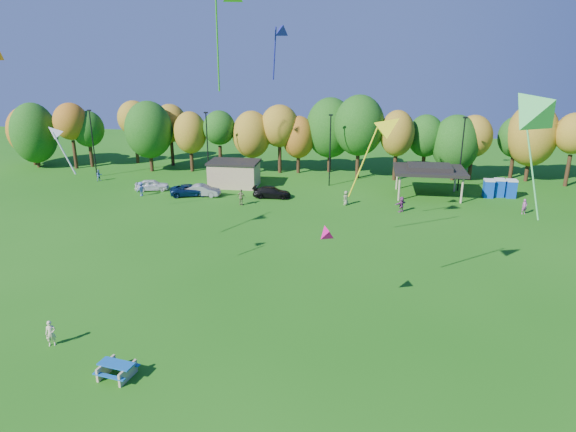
# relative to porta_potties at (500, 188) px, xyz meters

# --- Properties ---
(ground) EXTENTS (160.00, 160.00, 0.00)m
(ground) POSITION_rel_porta_potties_xyz_m (-22.35, -37.71, -1.10)
(ground) COLOR #19600F
(ground) RESTS_ON ground
(tree_line) EXTENTS (93.57, 10.55, 11.15)m
(tree_line) POSITION_rel_porta_potties_xyz_m (-23.37, 7.81, 4.82)
(tree_line) COLOR black
(tree_line) RESTS_ON ground
(lamp_posts) EXTENTS (64.50, 0.25, 9.09)m
(lamp_posts) POSITION_rel_porta_potties_xyz_m (-20.35, 2.29, 3.80)
(lamp_posts) COLOR black
(lamp_posts) RESTS_ON ground
(utility_building) EXTENTS (6.30, 4.30, 3.25)m
(utility_building) POSITION_rel_porta_potties_xyz_m (-32.35, 0.29, 0.54)
(utility_building) COLOR tan
(utility_building) RESTS_ON ground
(pavilion) EXTENTS (8.20, 6.20, 3.77)m
(pavilion) POSITION_rel_porta_potties_xyz_m (-8.35, -0.71, 2.13)
(pavilion) COLOR tan
(pavilion) RESTS_ON ground
(porta_potties) EXTENTS (3.75, 1.64, 2.18)m
(porta_potties) POSITION_rel_porta_potties_xyz_m (0.00, 0.00, 0.00)
(porta_potties) COLOR #0D42B4
(porta_potties) RESTS_ON ground
(picnic_table) EXTENTS (2.19, 1.92, 0.84)m
(picnic_table) POSITION_rel_porta_potties_xyz_m (-28.72, -39.67, -0.61)
(picnic_table) COLOR tan
(picnic_table) RESTS_ON ground
(kite_flyer) EXTENTS (0.70, 0.60, 1.62)m
(kite_flyer) POSITION_rel_porta_potties_xyz_m (-34.01, -37.35, -0.29)
(kite_flyer) COLOR beige
(kite_flyer) RESTS_ON ground
(car_a) EXTENTS (4.37, 2.66, 1.39)m
(car_a) POSITION_rel_porta_potties_xyz_m (-41.94, -3.35, -0.40)
(car_a) COLOR white
(car_a) RESTS_ON ground
(car_b) EXTENTS (4.19, 1.54, 1.37)m
(car_b) POSITION_rel_porta_potties_xyz_m (-34.93, -4.79, -0.41)
(car_b) COLOR gray
(car_b) RESTS_ON ground
(car_c) EXTENTS (5.28, 3.59, 1.34)m
(car_c) POSITION_rel_porta_potties_xyz_m (-36.44, -4.83, -0.43)
(car_c) COLOR #0B2044
(car_c) RESTS_ON ground
(car_d) EXTENTS (4.55, 1.97, 1.30)m
(car_d) POSITION_rel_porta_potties_xyz_m (-26.64, -4.26, -0.45)
(car_d) COLOR black
(car_d) RESTS_ON ground
(far_person_0) EXTENTS (0.93, 0.95, 1.54)m
(far_person_0) POSITION_rel_porta_potties_xyz_m (-50.76, 0.05, -0.33)
(far_person_0) COLOR #4E73AB
(far_person_0) RESTS_ON ground
(far_person_1) EXTENTS (1.47, 1.47, 1.70)m
(far_person_1) POSITION_rel_porta_potties_xyz_m (-11.82, -7.55, -0.25)
(far_person_1) COLOR #8D3B80
(far_person_1) RESTS_ON ground
(far_person_2) EXTENTS (0.70, 0.57, 1.65)m
(far_person_2) POSITION_rel_porta_potties_xyz_m (1.14, -6.35, -0.27)
(far_person_2) COLOR #A54D8C
(far_person_2) RESTS_ON ground
(far_person_3) EXTENTS (1.17, 0.80, 1.84)m
(far_person_3) POSITION_rel_porta_potties_xyz_m (-29.50, -7.77, -0.18)
(far_person_3) COLOR olive
(far_person_3) RESTS_ON ground
(far_person_4) EXTENTS (1.15, 1.28, 1.72)m
(far_person_4) POSITION_rel_porta_potties_xyz_m (-42.25, -5.91, -0.24)
(far_person_4) COLOR #5563BB
(far_person_4) RESTS_ON ground
(far_person_5) EXTENTS (0.84, 0.96, 1.65)m
(far_person_5) POSITION_rel_porta_potties_xyz_m (-17.85, -5.93, -0.27)
(far_person_5) COLOR #7C865C
(far_person_5) RESTS_ON ground
(kite_0) EXTENTS (2.09, 1.35, 3.38)m
(kite_0) POSITION_rel_porta_potties_xyz_m (-36.07, -31.04, 10.66)
(kite_0) COLOR white
(kite_2) EXTENTS (1.54, 2.70, 4.44)m
(kite_2) POSITION_rel_porta_potties_xyz_m (-22.57, -21.30, 17.18)
(kite_2) COLOR #1B1B96
(kite_5) EXTENTS (3.48, 1.81, 5.62)m
(kite_5) POSITION_rel_porta_potties_xyz_m (-14.57, -30.20, 11.43)
(kite_5) COLOR yellow
(kite_6) EXTENTS (1.40, 1.57, 1.32)m
(kite_6) POSITION_rel_porta_potties_xyz_m (-18.13, -31.79, 5.09)
(kite_6) COLOR #D00B71
(kite_10) EXTENTS (3.71, 4.97, 8.10)m
(kite_10) POSITION_rel_porta_potties_xyz_m (-7.63, -33.18, 13.04)
(kite_10) COLOR #45C455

